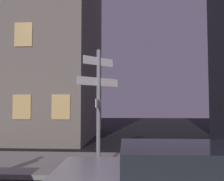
{
  "coord_description": "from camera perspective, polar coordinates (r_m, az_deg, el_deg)",
  "views": [
    {
      "loc": [
        -0.32,
        -1.26,
        2.08
      ],
      "look_at": [
        -0.82,
        6.22,
        2.53
      ],
      "focal_mm": 40.02,
      "sensor_mm": 36.0,
      "label": 1
    }
  ],
  "objects": [
    {
      "name": "signpost",
      "position": [
        7.4,
        -3.12,
        -2.3
      ],
      "size": [
        1.1,
        1.2,
        3.6
      ],
      "color": "gray",
      "rests_on": "sidewalk_kerb"
    },
    {
      "name": "sidewalk_kerb",
      "position": [
        8.87,
        6.02,
        -16.47
      ],
      "size": [
        40.0,
        3.46,
        0.14
      ],
      "primitive_type": "cube",
      "color": "#9E9991",
      "rests_on": "ground_plane"
    }
  ]
}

